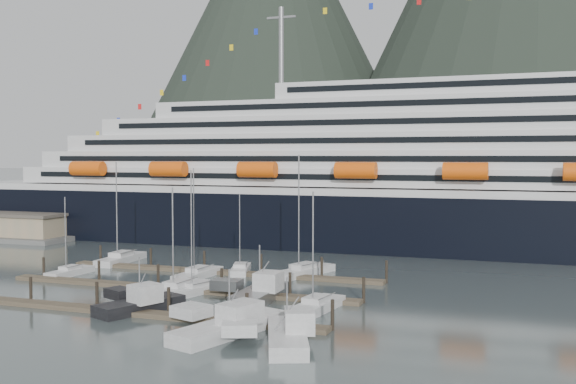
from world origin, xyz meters
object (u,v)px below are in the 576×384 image
(sailboat_a, at_px, (70,272))
(trawler_e, at_px, (259,292))
(trawler_d, at_px, (286,335))
(trawler_b, at_px, (139,303))
(sailboat_b, at_px, (198,275))
(sailboat_e, at_px, (121,260))
(sailboat_c, at_px, (178,291))
(sailboat_h, at_px, (317,307))
(sailboat_d, at_px, (198,290))
(sailboat_f, at_px, (240,270))
(cruise_ship, at_px, (490,183))
(trawler_c, at_px, (228,325))
(sailboat_g, at_px, (304,272))

(sailboat_a, relative_size, trawler_e, 1.04)
(trawler_d, relative_size, trawler_e, 1.04)
(trawler_d, bearing_deg, trawler_b, 48.99)
(trawler_b, height_order, trawler_d, trawler_d)
(sailboat_b, xyz_separation_m, sailboat_e, (-17.77, 7.96, 0.02))
(sailboat_a, xyz_separation_m, sailboat_e, (0.21, 12.36, 0.06))
(trawler_b, relative_size, trawler_e, 0.95)
(sailboat_c, bearing_deg, sailboat_h, -94.96)
(sailboat_e, relative_size, sailboat_h, 1.22)
(sailboat_d, xyz_separation_m, sailboat_h, (16.66, -4.18, 0.01))
(sailboat_h, distance_m, trawler_b, 19.34)
(sailboat_c, bearing_deg, sailboat_f, 0.30)
(trawler_d, bearing_deg, cruise_ship, -32.83)
(sailboat_h, xyz_separation_m, trawler_d, (1.28, -13.41, 0.43))
(sailboat_a, xyz_separation_m, sailboat_c, (20.90, -6.44, 0.04))
(sailboat_c, bearing_deg, trawler_e, -85.50)
(cruise_ship, relative_size, sailboat_d, 13.47)
(sailboat_b, bearing_deg, sailboat_d, -149.97)
(sailboat_d, bearing_deg, trawler_e, -81.48)
(sailboat_h, xyz_separation_m, trawler_e, (-8.05, 2.98, 0.48))
(sailboat_c, xyz_separation_m, trawler_c, (13.62, -14.83, 0.45))
(trawler_d, bearing_deg, sailboat_h, -16.37)
(trawler_b, bearing_deg, sailboat_b, 31.97)
(sailboat_b, distance_m, sailboat_c, 11.23)
(sailboat_c, xyz_separation_m, sailboat_e, (-20.69, 18.80, 0.02))
(sailboat_a, xyz_separation_m, sailboat_b, (17.98, 4.40, 0.04))
(trawler_c, bearing_deg, trawler_e, 29.09)
(sailboat_e, distance_m, sailboat_h, 44.88)
(sailboat_f, distance_m, trawler_e, 19.05)
(sailboat_a, distance_m, sailboat_g, 33.16)
(trawler_c, distance_m, trawler_d, 6.45)
(trawler_c, bearing_deg, cruise_ship, 1.47)
(sailboat_e, relative_size, trawler_b, 1.56)
(sailboat_c, xyz_separation_m, sailboat_d, (1.97, 1.35, -0.01))
(sailboat_b, bearing_deg, trawler_b, -167.74)
(sailboat_c, relative_size, sailboat_d, 0.88)
(sailboat_a, xyz_separation_m, trawler_b, (21.38, -15.92, 0.46))
(sailboat_h, relative_size, trawler_b, 1.28)
(sailboat_d, distance_m, trawler_b, 10.94)
(trawler_d, bearing_deg, sailboat_f, 8.15)
(sailboat_e, bearing_deg, sailboat_d, -131.00)
(trawler_b, bearing_deg, sailboat_h, -47.44)
(trawler_e, bearing_deg, cruise_ship, -24.66)
(sailboat_g, height_order, trawler_d, sailboat_g)
(trawler_e, bearing_deg, sailboat_a, 77.22)
(sailboat_a, distance_m, sailboat_c, 21.87)
(sailboat_c, xyz_separation_m, sailboat_g, (10.29, 17.70, 0.03))
(sailboat_b, relative_size, sailboat_f, 1.33)
(sailboat_a, distance_m, sailboat_e, 12.36)
(sailboat_a, xyz_separation_m, sailboat_f, (21.89, 10.16, 0.00))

